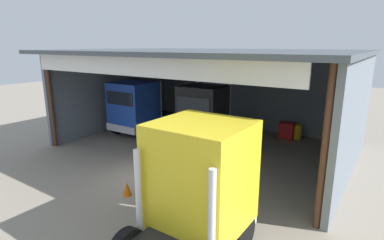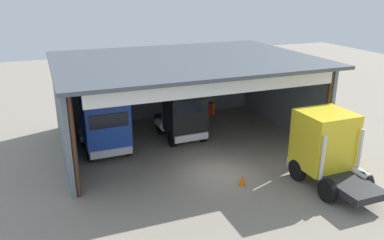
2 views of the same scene
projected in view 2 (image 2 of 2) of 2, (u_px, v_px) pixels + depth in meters
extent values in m
plane|color=gray|center=(216.00, 172.00, 21.38)|extent=(80.00, 80.00, 0.00)
cube|color=slate|center=(159.00, 83.00, 29.75)|extent=(15.19, 0.24, 5.35)
cube|color=slate|center=(61.00, 114.00, 22.49)|extent=(0.24, 10.54, 5.35)
cube|color=slate|center=(282.00, 90.00, 27.76)|extent=(0.24, 10.54, 5.35)
cube|color=#474E55|center=(186.00, 60.00, 23.78)|extent=(15.79, 11.53, 0.20)
cylinder|color=#4C2D1E|center=(74.00, 146.00, 18.08)|extent=(0.24, 0.24, 5.35)
cylinder|color=#4C2D1E|center=(327.00, 111.00, 23.17)|extent=(0.24, 0.24, 5.35)
cube|color=white|center=(222.00, 86.00, 19.38)|extent=(13.67, 0.12, 0.90)
cube|color=#1E47B7|center=(106.00, 122.00, 22.85)|extent=(2.62, 2.44, 2.71)
cube|color=black|center=(109.00, 121.00, 21.63)|extent=(2.19, 0.10, 0.81)
cube|color=silver|center=(112.00, 153.00, 22.24)|extent=(2.45, 0.20, 0.44)
cube|color=#232326|center=(101.00, 133.00, 25.08)|extent=(2.00, 3.69, 0.36)
cylinder|color=silver|center=(120.00, 115.00, 24.49)|extent=(0.18, 0.18, 2.94)
cylinder|color=silver|center=(83.00, 120.00, 23.65)|extent=(0.18, 0.18, 2.94)
cylinder|color=silver|center=(84.00, 136.00, 24.35)|extent=(0.58, 1.21, 0.56)
cylinder|color=black|center=(128.00, 147.00, 23.38)|extent=(0.32, 1.05, 1.05)
cylinder|color=black|center=(90.00, 153.00, 22.55)|extent=(0.32, 1.05, 1.05)
cylinder|color=black|center=(119.00, 133.00, 25.55)|extent=(0.32, 1.05, 1.05)
cylinder|color=black|center=(84.00, 138.00, 24.72)|extent=(0.32, 1.05, 1.05)
cube|color=black|center=(185.00, 110.00, 24.87)|extent=(2.47, 2.09, 2.81)
cube|color=black|center=(191.00, 107.00, 23.82)|extent=(2.05, 0.13, 0.84)
cube|color=silver|center=(192.00, 137.00, 24.45)|extent=(2.29, 0.23, 0.44)
cube|color=#232326|center=(174.00, 122.00, 27.07)|extent=(1.92, 3.66, 0.36)
cylinder|color=silver|center=(193.00, 105.00, 26.31)|extent=(0.18, 0.18, 3.14)
cylinder|color=silver|center=(163.00, 109.00, 25.49)|extent=(0.18, 0.18, 3.14)
cylinder|color=silver|center=(161.00, 124.00, 26.37)|extent=(0.60, 1.22, 0.56)
cylinder|color=black|center=(202.00, 134.00, 25.46)|extent=(0.33, 1.07, 1.06)
cylinder|color=black|center=(172.00, 139.00, 24.67)|extent=(0.33, 1.07, 1.06)
cylinder|color=black|center=(188.00, 123.00, 27.53)|extent=(0.33, 1.07, 1.06)
cylinder|color=black|center=(160.00, 127.00, 26.74)|extent=(0.33, 1.07, 1.06)
cube|color=yellow|center=(324.00, 140.00, 19.80)|extent=(2.53, 2.39, 2.96)
cube|color=black|center=(310.00, 123.00, 20.69)|extent=(2.14, 0.07, 0.89)
cube|color=silver|center=(306.00, 158.00, 21.41)|extent=(2.39, 0.17, 0.44)
cube|color=#232326|center=(346.00, 183.00, 18.66)|extent=(1.90, 3.42, 0.36)
cylinder|color=silver|center=(323.00, 161.00, 18.37)|extent=(0.18, 0.18, 2.61)
cylinder|color=silver|center=(360.00, 154.00, 19.16)|extent=(0.18, 0.18, 2.61)
cylinder|color=silver|center=(360.00, 174.00, 19.29)|extent=(0.56, 1.20, 0.56)
cylinder|color=black|center=(297.00, 170.00, 20.40)|extent=(0.30, 1.14, 1.14)
cylinder|color=black|center=(331.00, 163.00, 21.17)|extent=(0.30, 1.14, 1.14)
cylinder|color=black|center=(327.00, 191.00, 18.34)|extent=(0.30, 1.14, 1.14)
cylinder|color=black|center=(364.00, 182.00, 19.11)|extent=(0.30, 1.14, 1.14)
cylinder|color=gold|center=(211.00, 108.00, 31.12)|extent=(0.58, 0.58, 0.89)
cube|color=red|center=(206.00, 109.00, 30.65)|extent=(0.90, 0.60, 1.00)
cone|color=orange|center=(242.00, 180.00, 19.92)|extent=(0.36, 0.36, 0.56)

